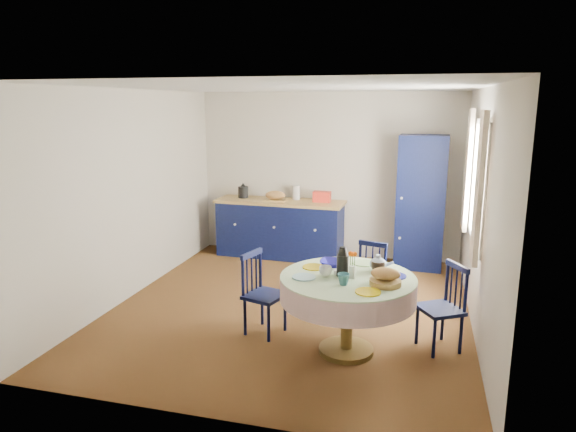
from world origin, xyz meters
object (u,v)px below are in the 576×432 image
Objects in this scene: dining_table at (349,289)px; chair_far at (368,280)px; mug_a at (325,271)px; mug_d at (342,261)px; pantry_cabinet at (421,203)px; chair_right at (443,307)px; kitchen_counter at (280,227)px; chair_left at (262,293)px; cobalt_bowl at (332,263)px; mug_b at (344,279)px; mug_c at (378,266)px.

chair_far is at bearing 84.90° from dining_table.
dining_table is at bearing -78.93° from chair_far.
mug_a is 1.23× the size of mug_d.
pantry_cabinet is 2.25× the size of chair_right.
kitchen_counter reaches higher than chair_far.
dining_table is 10.73× the size of mug_a.
mug_d is (-0.12, 0.31, 0.17)m from dining_table.
cobalt_bowl is (0.72, 0.04, 0.36)m from chair_left.
dining_table is 0.37m from cobalt_bowl.
chair_right is 1.14m from cobalt_bowl.
cobalt_bowl is at bearing -97.31° from chair_far.
chair_left is (0.56, -2.67, -0.02)m from kitchen_counter.
chair_left is at bearing 153.20° from mug_b.
chair_right is 1.21m from mug_a.
pantry_cabinet is 2.23× the size of chair_left.
mug_d is at bearing -120.58° from chair_right.
pantry_cabinet is at bearing 74.18° from mug_a.
mug_c reaches higher than chair_right.
chair_far is at bearing -37.92° from chair_left.
mug_a reaches higher than chair_far.
mug_d is (-0.20, -0.62, 0.39)m from chair_far.
mug_b reaches higher than mug_d.
chair_far is 0.81m from cobalt_bowl.
mug_d is (-0.73, -2.56, -0.14)m from pantry_cabinet.
pantry_cabinet is 14.43× the size of mug_c.
mug_a is at bearing 134.89° from mug_b.
mug_b reaches higher than mug_a.
kitchen_counter is at bearing 115.84° from cobalt_bowl.
chair_far is at bearing 85.09° from mug_b.
dining_table is 1.53× the size of chair_far.
mug_a is at bearing -152.27° from mug_c.
chair_far is at bearing 72.75° from mug_a.
pantry_cabinet is 3.02m from mug_a.
dining_table is at bearing -60.81° from kitchen_counter.
kitchen_counter reaches higher than dining_table.
pantry_cabinet is at bearing 78.07° from dining_table.
pantry_cabinet reaches higher than mug_b.
mug_a is 0.89× the size of mug_c.
mug_c reaches higher than mug_a.
chair_far is (0.08, 0.93, -0.22)m from dining_table.
mug_a is at bearing -171.34° from dining_table.
mug_b is 0.55m from mug_d.
mug_c is at bearing -95.61° from pantry_cabinet.
mug_c is at bearing -15.20° from mug_d.
mug_a is (-0.30, -0.96, 0.39)m from chair_far.
mug_c is (1.72, -2.69, 0.36)m from kitchen_counter.
kitchen_counter is 15.06× the size of mug_c.
mug_a is 0.52m from mug_c.
mug_c reaches higher than chair_left.
mug_b is at bearing -45.11° from mug_a.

